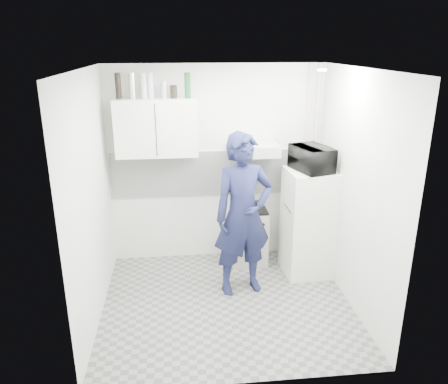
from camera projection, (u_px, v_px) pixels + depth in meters
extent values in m
plane|color=slate|center=(227.00, 303.00, 5.01)|extent=(2.80, 2.80, 0.00)
plane|color=white|center=(227.00, 69.00, 4.17)|extent=(2.80, 2.80, 0.00)
plane|color=white|center=(216.00, 165.00, 5.76)|extent=(2.80, 0.00, 2.80)
plane|color=white|center=(91.00, 202.00, 4.45)|extent=(0.00, 2.60, 2.60)
plane|color=white|center=(355.00, 192.00, 4.73)|extent=(0.00, 2.60, 2.60)
imported|color=#181C3E|center=(243.00, 215.00, 5.00)|extent=(0.78, 0.60, 1.92)
cube|color=#B7B2A3|center=(248.00, 236.00, 5.87)|extent=(0.47, 0.47, 0.75)
cube|color=white|center=(308.00, 223.00, 5.50)|extent=(0.60, 0.60, 1.37)
cube|color=black|center=(249.00, 209.00, 5.74)|extent=(0.45, 0.45, 0.03)
cylinder|color=silver|center=(246.00, 203.00, 5.78)|extent=(0.16, 0.16, 0.09)
imported|color=black|center=(312.00, 159.00, 5.23)|extent=(0.62, 0.50, 0.30)
cylinder|color=black|center=(118.00, 86.00, 5.14)|extent=(0.07, 0.07, 0.30)
cylinder|color=silver|center=(132.00, 86.00, 5.16)|extent=(0.08, 0.08, 0.30)
cylinder|color=#B2B7BC|center=(144.00, 86.00, 5.17)|extent=(0.07, 0.07, 0.30)
cylinder|color=#B2B7BC|center=(151.00, 86.00, 5.18)|extent=(0.07, 0.07, 0.30)
cylinder|color=silver|center=(164.00, 90.00, 5.21)|extent=(0.08, 0.08, 0.20)
cylinder|color=black|center=(174.00, 92.00, 5.23)|extent=(0.08, 0.08, 0.16)
cylinder|color=#144C1E|center=(188.00, 85.00, 5.22)|extent=(0.08, 0.08, 0.30)
cube|color=white|center=(156.00, 128.00, 5.34)|extent=(1.00, 0.35, 0.70)
cube|color=#B7B2A3|center=(254.00, 149.00, 5.49)|extent=(0.60, 0.50, 0.14)
cube|color=white|center=(216.00, 173.00, 5.78)|extent=(2.74, 0.03, 0.60)
cylinder|color=#B7B2A3|center=(314.00, 164.00, 5.82)|extent=(0.05, 0.05, 2.60)
cylinder|color=#B7B2A3|center=(305.00, 164.00, 5.81)|extent=(0.04, 0.04, 2.60)
cylinder|color=white|center=(322.00, 70.00, 4.47)|extent=(0.10, 0.10, 0.02)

